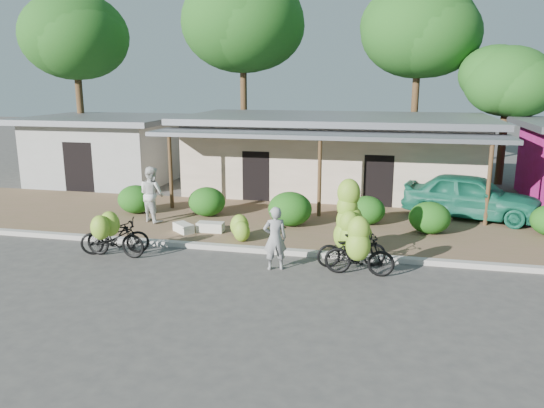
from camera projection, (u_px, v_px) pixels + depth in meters
The scene contains 26 objects.
ground at pixel (286, 281), 13.16m from camera, with size 100.00×100.00×0.00m, color #403E3C.
sidewalk at pixel (314, 225), 17.89m from camera, with size 60.00×6.00×0.12m, color brown.
curb at pixel (299, 253), 15.04m from camera, with size 60.00×0.25×0.15m, color #A8A399.
shop_main at pixel (334, 153), 23.14m from camera, with size 13.00×8.50×3.35m.
shop_grey at pixel (107, 148), 25.56m from camera, with size 7.00×6.00×3.15m.
tree_back_left at pixel (72, 34), 26.90m from camera, with size 5.52×5.43×9.17m.
tree_far_center at pixel (240, 21), 27.86m from camera, with size 6.49×6.48×10.37m.
tree_center_right at pixel (415, 29), 26.55m from camera, with size 5.87×5.80×9.54m.
tree_near_right at pixel (504, 79), 24.36m from camera, with size 4.19×3.99×6.44m.
hedge_0 at pixel (136, 199), 19.22m from camera, with size 1.31×1.18×1.02m, color #1C5012.
hedge_1 at pixel (207, 202), 18.81m from camera, with size 1.33×1.19×1.03m, color #1C5012.
hedge_2 at pixel (290, 209), 17.55m from camera, with size 1.46×1.31×1.14m, color #1C5012.
hedge_3 at pixel (367, 210), 17.75m from camera, with size 1.22×1.10×0.95m, color #1C5012.
hedge_4 at pixel (430, 218), 16.68m from camera, with size 1.29×1.16×1.01m, color #1C5012.
bike_far_left at pixel (114, 235), 14.99m from camera, with size 2.03×1.49×1.41m.
bike_left at pixel (113, 237), 14.72m from camera, with size 1.82×1.17×1.36m.
bike_center at pixel (350, 232), 14.21m from camera, with size 1.97×1.44×2.29m.
bike_right at pixel (359, 250), 13.20m from camera, with size 1.78×1.17×1.71m.
loose_banana_a at pixel (240, 226), 16.28m from camera, with size 0.58×0.49×0.72m, color #80C431.
loose_banana_b at pixel (242, 231), 15.85m from camera, with size 0.51×0.43×0.64m, color #80C431.
loose_banana_c at pixel (364, 235), 15.57m from camera, with size 0.48×0.41×0.60m, color #80C431.
sack_near at pixel (210, 227), 16.94m from camera, with size 0.85×0.40×0.30m, color beige.
sack_far at pixel (184, 228), 16.88m from camera, with size 0.75×0.38×0.28m, color beige.
vendor at pixel (275, 238), 13.76m from camera, with size 0.62×0.41×1.69m, color gray.
bystander at pixel (152, 194), 18.01m from camera, with size 0.92×0.72×1.90m, color silver.
teal_van at pixel (471, 196), 18.49m from camera, with size 1.85×4.59×1.56m, color #16674C.
Camera 1 is at (2.37, -12.15, 4.87)m, focal length 35.00 mm.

